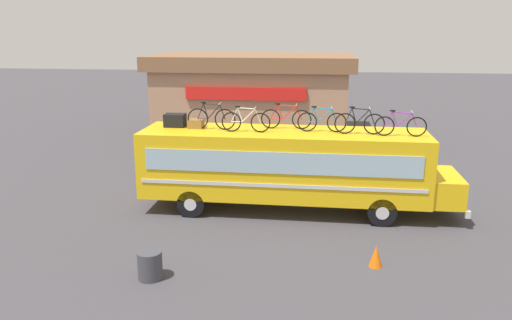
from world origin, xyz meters
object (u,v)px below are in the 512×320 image
Objects in this scene: rooftop_bicycle_5 at (359,123)px; rooftop_bicycle_6 at (400,125)px; rooftop_bicycle_3 at (286,118)px; bus at (289,164)px; rooftop_bicycle_1 at (211,118)px; rooftop_bicycle_4 at (322,121)px; traffic_cone at (376,256)px; luggage_bag_1 at (175,120)px; luggage_bag_2 at (196,124)px; rooftop_bicycle_2 at (246,121)px; trash_bin at (150,265)px.

rooftop_bicycle_5 reaches higher than rooftop_bicycle_6.
bus is at bearing -68.79° from rooftop_bicycle_3.
rooftop_bicycle_1 is 1.01× the size of rooftop_bicycle_6.
rooftop_bicycle_3 is at bearing 168.39° from rooftop_bicycle_6.
bus is 1.64m from rooftop_bicycle_3.
rooftop_bicycle_3 reaches higher than rooftop_bicycle_6.
rooftop_bicycle_4 is 2.69× the size of traffic_cone.
luggage_bag_1 is 4.01m from rooftop_bicycle_3.
luggage_bag_2 is 7.93m from traffic_cone.
rooftop_bicycle_1 is at bearing -169.89° from rooftop_bicycle_3.
luggage_bag_1 is at bearing 175.11° from rooftop_bicycle_6.
luggage_bag_2 is 0.31× the size of rooftop_bicycle_2.
rooftop_bicycle_3 is 2.59m from rooftop_bicycle_5.
rooftop_bicycle_6 is (6.42, -0.32, -0.04)m from rooftop_bicycle_1.
luggage_bag_1 is 0.43× the size of rooftop_bicycle_1.
rooftop_bicycle_1 is at bearing 178.31° from rooftop_bicycle_5.
rooftop_bicycle_5 reaches higher than traffic_cone.
trash_bin is (-5.57, -5.45, -2.89)m from rooftop_bicycle_5.
bus is 17.78× the size of traffic_cone.
bus is at bearing 60.19° from trash_bin.
rooftop_bicycle_2 is (1.27, -0.29, -0.03)m from rooftop_bicycle_1.
rooftop_bicycle_4 is 1.28m from rooftop_bicycle_5.
luggage_bag_2 is 3.22m from rooftop_bicycle_3.
rooftop_bicycle_2 is 5.15m from rooftop_bicycle_6.
rooftop_bicycle_6 is (5.15, -0.03, -0.01)m from rooftop_bicycle_2.
rooftop_bicycle_6 is at bearing -7.51° from rooftop_bicycle_5.
rooftop_bicycle_2 is at bearing -167.83° from bus.
rooftop_bicycle_1 is at bearing -20.01° from luggage_bag_2.
rooftop_bicycle_3 is at bearing 10.11° from rooftop_bicycle_1.
rooftop_bicycle_6 is (1.32, -0.17, -0.02)m from rooftop_bicycle_5.
traffic_cone is (6.84, -4.49, -2.80)m from luggage_bag_1.
rooftop_bicycle_1 is at bearing 142.62° from traffic_cone.
rooftop_bicycle_3 is 2.38× the size of trash_bin.
luggage_bag_2 is at bearing -175.71° from rooftop_bicycle_3.
luggage_bag_2 is 5.73m from rooftop_bicycle_5.
rooftop_bicycle_5 is at bearing 172.49° from rooftop_bicycle_6.
rooftop_bicycle_6 is (2.57, -0.40, -0.01)m from rooftop_bicycle_4.
rooftop_bicycle_3 reaches higher than rooftop_bicycle_4.
rooftop_bicycle_2 is (2.68, -0.64, 0.14)m from luggage_bag_1.
traffic_cone is (2.67, -4.18, -1.38)m from bus.
rooftop_bicycle_6 is at bearing 37.46° from trash_bin.
bus reaches higher than traffic_cone.
luggage_bag_2 is 0.31× the size of rooftop_bicycle_6.
luggage_bag_2 reaches higher than bus.
rooftop_bicycle_2 reaches higher than bus.
luggage_bag_1 is 0.97× the size of trash_bin.
bus is at bearing 175.55° from rooftop_bicycle_5.
rooftop_bicycle_5 is (6.52, -0.50, 0.15)m from luggage_bag_1.
trash_bin is at bearing -80.97° from luggage_bag_1.
luggage_bag_1 is at bearing 175.65° from rooftop_bicycle_5.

